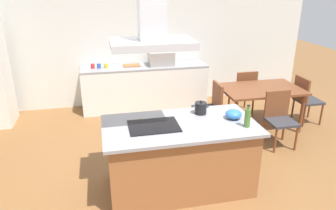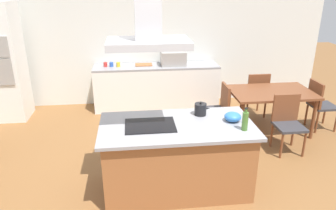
% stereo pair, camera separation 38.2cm
% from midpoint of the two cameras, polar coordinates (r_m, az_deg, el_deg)
% --- Properties ---
extents(ground, '(16.00, 16.00, 0.00)m').
position_cam_midpoint_polar(ground, '(5.60, 1.30, -5.43)').
color(ground, brown).
extents(wall_back, '(7.20, 0.10, 2.70)m').
position_cam_midpoint_polar(wall_back, '(6.84, -0.66, 11.50)').
color(wall_back, silver).
rests_on(wall_back, ground).
extents(kitchen_island, '(1.87, 0.98, 0.90)m').
position_cam_midpoint_polar(kitchen_island, '(4.09, 4.27, -9.22)').
color(kitchen_island, '#995B33').
rests_on(kitchen_island, ground).
extents(cooktop, '(0.60, 0.44, 0.01)m').
position_cam_midpoint_polar(cooktop, '(3.83, -0.34, -3.71)').
color(cooktop, black).
rests_on(cooktop, kitchen_island).
extents(tea_kettle, '(0.21, 0.16, 0.18)m').
position_cam_midpoint_polar(tea_kettle, '(4.16, 8.45, -0.80)').
color(tea_kettle, black).
rests_on(tea_kettle, kitchen_island).
extents(olive_oil_bottle, '(0.07, 0.07, 0.28)m').
position_cam_midpoint_polar(olive_oil_bottle, '(3.84, 16.38, -2.75)').
color(olive_oil_bottle, '#47722D').
rests_on(olive_oil_bottle, kitchen_island).
extents(mixing_bowl, '(0.21, 0.21, 0.11)m').
position_cam_midpoint_polar(mixing_bowl, '(4.06, 14.13, -2.10)').
color(mixing_bowl, '#2D6BB7').
rests_on(mixing_bowl, kitchen_island).
extents(back_counter, '(2.55, 0.62, 0.90)m').
position_cam_midpoint_polar(back_counter, '(6.70, -0.42, 3.34)').
color(back_counter, white).
rests_on(back_counter, ground).
extents(countertop_microwave, '(0.50, 0.38, 0.28)m').
position_cam_midpoint_polar(countertop_microwave, '(6.58, 2.62, 8.33)').
color(countertop_microwave, '#9E9993').
rests_on(countertop_microwave, back_counter).
extents(coffee_mug_red, '(0.08, 0.08, 0.09)m').
position_cam_midpoint_polar(coffee_mug_red, '(6.54, -9.45, 7.13)').
color(coffee_mug_red, red).
rests_on(coffee_mug_red, back_counter).
extents(coffee_mug_blue, '(0.08, 0.08, 0.09)m').
position_cam_midpoint_polar(coffee_mug_blue, '(6.53, -8.40, 7.16)').
color(coffee_mug_blue, '#2D56B2').
rests_on(coffee_mug_blue, back_counter).
extents(coffee_mug_yellow, '(0.08, 0.08, 0.09)m').
position_cam_midpoint_polar(coffee_mug_yellow, '(6.50, -7.19, 7.16)').
color(coffee_mug_yellow, gold).
rests_on(coffee_mug_yellow, back_counter).
extents(cutting_board, '(0.34, 0.24, 0.02)m').
position_cam_midpoint_polar(cutting_board, '(6.59, -2.69, 7.18)').
color(cutting_board, '#995B33').
rests_on(cutting_board, back_counter).
extents(wall_oven_stack, '(0.70, 0.66, 2.20)m').
position_cam_midpoint_polar(wall_oven_stack, '(6.63, -26.01, 6.82)').
color(wall_oven_stack, white).
rests_on(wall_oven_stack, ground).
extents(dining_table, '(1.40, 0.90, 0.75)m').
position_cam_midpoint_polar(dining_table, '(5.85, 19.69, 1.54)').
color(dining_table, brown).
rests_on(dining_table, ground).
extents(chair_at_right_end, '(0.42, 0.42, 0.89)m').
position_cam_midpoint_polar(chair_at_right_end, '(6.35, 26.95, 0.43)').
color(chair_at_right_end, '#333338').
rests_on(chair_at_right_end, ground).
extents(chair_facing_back_wall, '(0.42, 0.42, 0.89)m').
position_cam_midpoint_polar(chair_facing_back_wall, '(6.46, 17.03, 2.23)').
color(chair_facing_back_wall, '#333338').
rests_on(chair_facing_back_wall, ground).
extents(chair_facing_island, '(0.42, 0.42, 0.89)m').
position_cam_midpoint_polar(chair_facing_island, '(5.36, 22.48, -2.50)').
color(chair_facing_island, '#333338').
rests_on(chair_facing_island, ground).
extents(chair_at_left_end, '(0.42, 0.42, 0.89)m').
position_cam_midpoint_polar(chair_at_left_end, '(5.56, 10.98, -0.31)').
color(chair_at_left_end, '#333338').
rests_on(chair_at_left_end, ground).
extents(range_hood, '(0.90, 0.55, 0.78)m').
position_cam_midpoint_polar(range_hood, '(3.49, -0.38, 14.33)').
color(range_hood, '#ADADB2').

